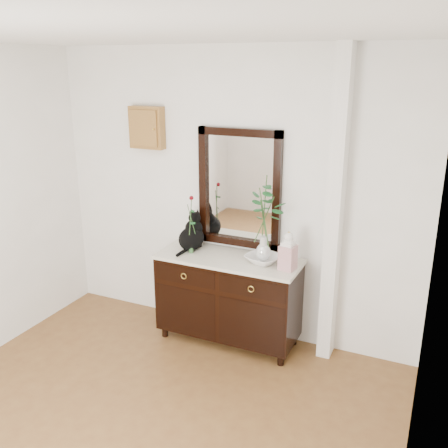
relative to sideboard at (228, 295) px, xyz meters
The scene contains 10 objects.
wall_back 0.92m from the sideboard, 111.80° to the left, with size 3.60×0.04×2.70m, color white.
pilaster 1.27m from the sideboard, 10.70° to the left, with size 0.12×0.20×2.70m, color white.
sideboard is the anchor object (origin of this frame).
wall_mirror 0.99m from the sideboard, 90.00° to the left, with size 0.80×0.06×1.10m.
key_cabinet 1.77m from the sideboard, 167.54° to the left, with size 0.35×0.10×0.40m, color brown.
cat 0.69m from the sideboard, behind, with size 0.25×0.31×0.36m, color black, non-canonical shape.
lotus_bowl 0.53m from the sideboard, ahead, with size 0.30×0.30×0.07m, color white.
vase_branches 0.86m from the sideboard, ahead, with size 0.38×0.38×0.79m, color silver, non-canonical shape.
bud_vase_rose 0.75m from the sideboard, behind, with size 0.07×0.07×0.56m, color #315E2F, non-canonical shape.
ginger_jar 0.79m from the sideboard, ahead, with size 0.13×0.13×0.35m, color white, non-canonical shape.
Camera 1 is at (1.81, -2.13, 2.53)m, focal length 40.00 mm.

